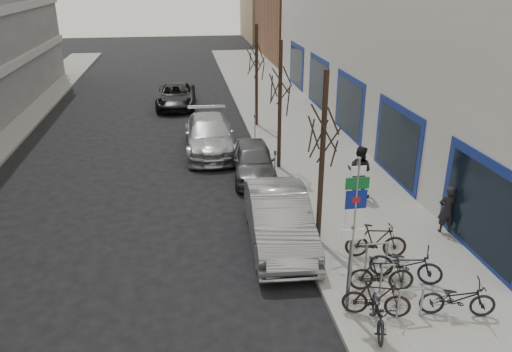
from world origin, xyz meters
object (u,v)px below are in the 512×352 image
object	(u,v)px
bike_rack	(392,274)
parked_car_front	(279,219)
bike_far_curb	(458,296)
lane_car	(176,96)
tree_near	(324,118)
meter_front	(309,227)
tree_mid	(280,75)
parked_car_back	(210,135)
bike_mid_inner	(382,274)
tree_far	(257,52)
bike_near_left	(379,310)
pedestrian_far	(359,171)
bike_near_right	(377,298)
parked_car_mid	(253,160)
highway_sign_pole	(353,228)
bike_far_inner	(376,241)
meter_mid	(275,163)
pedestrian_near	(447,209)
meter_back	(255,124)
bike_mid_curb	(406,261)

from	to	relation	value
bike_rack	parked_car_front	world-z (taller)	parked_car_front
bike_far_curb	lane_car	distance (m)	23.32
tree_near	meter_front	world-z (taller)	tree_near
tree_mid	lane_car	xyz separation A→B (m)	(-4.37, 11.75, -3.40)
parked_car_back	bike_mid_inner	bearing A→B (deg)	-72.68
tree_mid	tree_far	world-z (taller)	same
bike_near_left	parked_car_back	world-z (taller)	parked_car_back
tree_mid	lane_car	bearing A→B (deg)	110.41
meter_front	parked_car_back	world-z (taller)	parked_car_back
pedestrian_far	bike_near_right	bearing A→B (deg)	114.54
bike_rack	bike_near_left	xyz separation A→B (m)	(-0.91, -1.38, 0.01)
tree_mid	parked_car_back	size ratio (longest dim) A/B	0.98
tree_near	parked_car_mid	distance (m)	6.89
highway_sign_pole	parked_car_back	size ratio (longest dim) A/B	0.75
bike_near_left	bike_far_inner	distance (m)	3.26
meter_mid	bike_mid_inner	size ratio (longest dim) A/B	0.74
parked_car_mid	pedestrian_far	world-z (taller)	pedestrian_far
meter_front	tree_near	bearing A→B (deg)	48.01
pedestrian_near	meter_back	bearing A→B (deg)	-62.17
meter_front	parked_car_front	world-z (taller)	parked_car_front
pedestrian_far	tree_near	bearing A→B (deg)	92.90
tree_near	bike_near_left	xyz separation A→B (m)	(0.29, -4.28, -3.44)
pedestrian_far	meter_mid	bearing A→B (deg)	6.16
meter_front	bike_near_left	distance (m)	3.86
pedestrian_far	parked_car_mid	bearing A→B (deg)	2.22
tree_mid	bike_near_right	xyz separation A→B (m)	(0.42, -10.31, -3.44)
bike_rack	meter_front	distance (m)	2.92
meter_back	bike_rack	bearing A→B (deg)	-82.98
pedestrian_near	tree_mid	bearing A→B (deg)	-53.29
tree_mid	meter_mid	size ratio (longest dim) A/B	4.33
lane_car	pedestrian_near	bearing A→B (deg)	-62.27
tree_mid	highway_sign_pole	bearing A→B (deg)	-91.14
meter_back	highway_sign_pole	bearing A→B (deg)	-88.98
parked_car_back	pedestrian_near	size ratio (longest dim) A/B	3.53
highway_sign_pole	bike_far_curb	bearing A→B (deg)	-12.29
meter_mid	pedestrian_far	bearing A→B (deg)	-34.09
bike_mid_curb	pedestrian_far	xyz separation A→B (m)	(0.59, 5.56, 0.40)
bike_rack	meter_front	world-z (taller)	meter_front
tree_far	bike_far_inner	size ratio (longest dim) A/B	3.03
parked_car_front	bike_mid_inner	bearing A→B (deg)	-53.02
tree_mid	bike_near_right	bearing A→B (deg)	-87.66
meter_mid	meter_back	bearing A→B (deg)	90.00
bike_mid_curb	bike_mid_inner	bearing A→B (deg)	141.05
parked_car_back	lane_car	xyz separation A→B (m)	(-1.57, 8.91, -0.11)
tree_far	tree_near	bearing A→B (deg)	-90.00
tree_far	meter_front	size ratio (longest dim) A/B	4.33
meter_back	pedestrian_far	world-z (taller)	pedestrian_far
bike_mid_curb	bike_rack	bearing A→B (deg)	154.44
tree_mid	bike_mid_inner	distance (m)	9.99
parked_car_back	bike_rack	bearing A→B (deg)	-71.62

